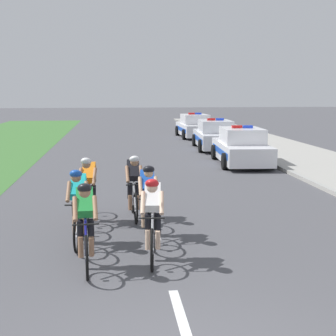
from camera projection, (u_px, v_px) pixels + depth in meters
name	position (u px, v px, depth m)	size (l,w,h in m)	color
sidewalk_slab	(318.00, 162.00, 19.08)	(4.19, 60.00, 0.12)	#A3A099
kerb_edge	(270.00, 163.00, 18.85)	(0.16, 60.00, 0.13)	#9E9E99
lane_markings_centre	(154.00, 229.00, 10.11)	(0.14, 17.60, 0.01)	white
cyclist_lead	(85.00, 224.00, 7.72)	(0.44, 1.72, 1.56)	black
cyclist_second	(153.00, 218.00, 8.09)	(0.45, 1.72, 1.56)	black
cyclist_third	(79.00, 205.00, 8.97)	(0.42, 1.72, 1.56)	black
cyclist_fourth	(148.00, 199.00, 9.45)	(0.42, 1.72, 1.56)	black
cyclist_fifth	(89.00, 188.00, 10.52)	(0.45, 1.72, 1.56)	black
cyclist_sixth	(134.00, 186.00, 10.82)	(0.42, 1.72, 1.56)	black
police_car_nearest	(241.00, 147.00, 18.98)	(2.22, 4.51, 1.59)	white
police_car_second	(215.00, 136.00, 23.89)	(2.20, 4.50, 1.59)	silver
police_car_third	(194.00, 127.00, 29.92)	(2.06, 4.43, 1.59)	white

